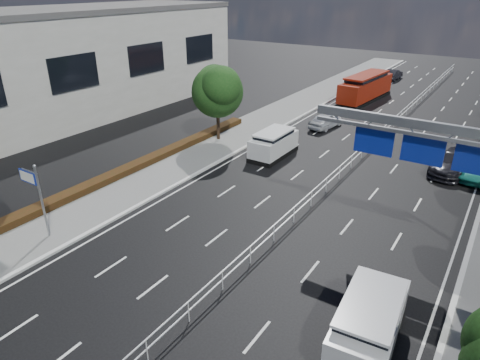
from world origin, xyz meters
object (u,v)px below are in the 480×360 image
Objects in this scene: near_car_silver at (326,120)px; near_car_dark at (393,74)px; parked_car_dark at (453,162)px; silver_minivan at (369,323)px; overhead_gantry at (440,148)px; toilet_sign at (34,187)px; parked_car_teal at (478,165)px; white_minivan at (274,144)px; red_bus at (366,87)px.

near_car_dark is at bearing -81.10° from near_car_silver.
parked_car_dark is (12.72, -31.25, 0.07)m from near_car_dark.
near_car_silver is at bearing 165.36° from parked_car_dark.
overhead_gantry is at bearing 83.75° from silver_minivan.
silver_minivan is at bearing -82.37° from parked_car_dark.
parked_car_dark reaches higher than near_car_dark.
overhead_gantry is at bearing 29.60° from toilet_sign.
parked_car_dark reaches higher than parked_car_teal.
overhead_gantry is 45.04m from near_car_dark.
red_bus is at bearing 89.44° from white_minivan.
parked_car_teal is (14.29, -30.91, 0.06)m from near_car_dark.
parked_car_teal is at bearing -45.61° from red_bus.
toilet_sign is 29.17m from parked_car_teal.
toilet_sign is at bearing -178.00° from silver_minivan.
overhead_gantry is 2.34× the size of near_car_dark.
parked_car_dark is (0.00, 19.66, -0.24)m from silver_minivan.
toilet_sign reaches higher than parked_car_dark.
overhead_gantry is 12.95m from parked_car_teal.
toilet_sign is 39.28m from red_bus.
parked_car_teal is (14.19, 4.63, -0.24)m from white_minivan.
toilet_sign reaches higher than near_car_silver.
near_car_dark is 52.48m from silver_minivan.
red_bus is at bearing 82.38° from toilet_sign.
overhead_gantry is 21.15m from near_car_silver.
white_minivan is 1.10× the size of near_car_dark.
near_car_silver is at bearing 159.90° from parked_car_teal.
parked_car_teal reaches higher than near_car_dark.
overhead_gantry is at bearing -29.24° from white_minivan.
near_car_dark is (-12.96, 42.86, -4.88)m from overhead_gantry.
white_minivan is at bearing -85.84° from red_bus.
silver_minivan is (12.01, -24.58, 0.31)m from near_car_silver.
white_minivan is 0.86× the size of parked_car_teal.
near_car_dark is 34.06m from parked_car_teal.
toilet_sign is at bearing -121.24° from parked_car_dark.
overhead_gantry reaches higher than parked_car_dark.
red_bus reaches higher than near_car_silver.
parked_car_teal is at bearing 118.19° from near_car_dark.
overhead_gantry is 12.57m from parked_car_dark.
white_minivan is 0.89× the size of parked_car_dark.
red_bus is 21.86m from parked_car_teal.
red_bus is (-12.49, 28.86, -3.99)m from overhead_gantry.
parked_car_dark is at bearing 85.46° from silver_minivan.
near_car_dark is at bearing 90.58° from white_minivan.
parked_car_dark is at bearing 165.11° from near_car_silver.
red_bus is at bearing 113.39° from overhead_gantry.
overhead_gantry is 31.70m from red_bus.
red_bus is 14.04m from near_car_dark.
overhead_gantry is 9.27m from silver_minivan.
overhead_gantry is at bearing -81.19° from parked_car_dark.
silver_minivan is at bearing -91.71° from overhead_gantry.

